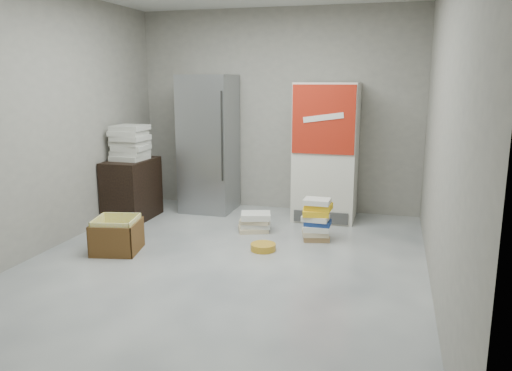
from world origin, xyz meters
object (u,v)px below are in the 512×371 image
Objects in this scene: coke_cooler at (326,152)px; wood_shelf at (132,189)px; steel_fridge at (209,144)px; cardboard_box at (117,238)px; phonebook_stack_main at (317,220)px.

coke_cooler reaches higher than wood_shelf.
steel_fridge is 2.14m from cardboard_box.
coke_cooler is at bearing 32.86° from cardboard_box.
steel_fridge is at bearing 179.82° from coke_cooler.
wood_shelf is at bearing -163.72° from coke_cooler.
wood_shelf reaches higher than cardboard_box.
wood_shelf is (-0.83, -0.73, -0.55)m from steel_fridge.
coke_cooler is 2.25× the size of wood_shelf.
cardboard_box is (0.50, -1.23, -0.24)m from wood_shelf.
coke_cooler is 3.63× the size of phonebook_stack_main.
cardboard_box is (-0.33, -1.96, -0.79)m from steel_fridge.
steel_fridge is at bearing 68.56° from cardboard_box.
steel_fridge is 1.06× the size of coke_cooler.
steel_fridge is 1.65m from coke_cooler.
wood_shelf is 1.35m from cardboard_box.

